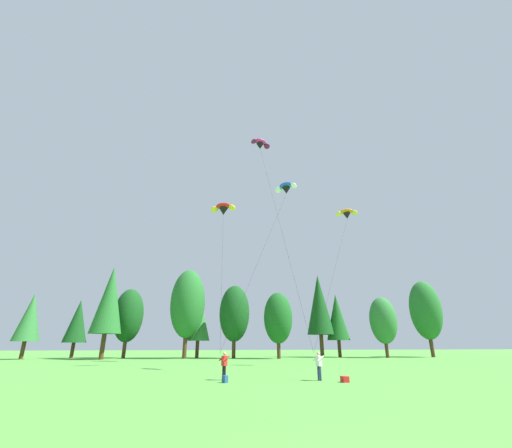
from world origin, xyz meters
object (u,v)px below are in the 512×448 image
(kite_flyer_mid, at_px, (319,363))
(parafoil_kite_mid_magenta, at_px, (260,144))
(parafoil_kite_far_red_yellow, at_px, (223,209))
(kite_flyer_near, at_px, (224,363))
(parafoil_kite_low_orange, at_px, (347,214))
(picnic_cooler, at_px, (345,379))
(parafoil_kite_high_blue_white, at_px, (286,188))
(backpack, at_px, (225,379))

(kite_flyer_mid, xyz_separation_m, parafoil_kite_mid_magenta, (-1.91, 11.95, 24.02))
(parafoil_kite_far_red_yellow, bearing_deg, kite_flyer_near, -90.36)
(parafoil_kite_mid_magenta, bearing_deg, kite_flyer_near, -110.48)
(kite_flyer_near, height_order, parafoil_kite_far_red_yellow, parafoil_kite_far_red_yellow)
(parafoil_kite_low_orange, bearing_deg, kite_flyer_mid, -124.30)
(picnic_cooler, bearing_deg, parafoil_kite_low_orange, -31.79)
(parafoil_kite_far_red_yellow, bearing_deg, picnic_cooler, -73.19)
(parafoil_kite_high_blue_white, bearing_deg, parafoil_kite_low_orange, 28.68)
(parafoil_kite_low_orange, bearing_deg, parafoil_kite_mid_magenta, -177.64)
(kite_flyer_mid, bearing_deg, parafoil_kite_low_orange, 55.70)
(kite_flyer_mid, distance_m, parafoil_kite_high_blue_white, 17.99)
(kite_flyer_near, bearing_deg, parafoil_kite_mid_magenta, 69.52)
(parafoil_kite_high_blue_white, xyz_separation_m, parafoil_kite_far_red_yellow, (-5.95, 14.31, 3.27))
(parafoil_kite_high_blue_white, distance_m, picnic_cooler, 19.28)
(parafoil_kite_high_blue_white, bearing_deg, kite_flyer_mid, -90.81)
(parafoil_kite_mid_magenta, distance_m, parafoil_kite_low_orange, 13.33)
(kite_flyer_mid, relative_size, parafoil_kite_mid_magenta, 0.07)
(parafoil_kite_mid_magenta, height_order, parafoil_kite_low_orange, parafoil_kite_mid_magenta)
(parafoil_kite_mid_magenta, distance_m, backpack, 28.02)
(parafoil_kite_high_blue_white, bearing_deg, picnic_cooler, -83.09)
(backpack, bearing_deg, parafoil_kite_mid_magenta, -50.99)
(picnic_cooler, bearing_deg, parafoil_kite_mid_magenta, 9.75)
(parafoil_kite_far_red_yellow, xyz_separation_m, picnic_cooler, (7.03, -23.27, -20.31))
(kite_flyer_mid, relative_size, parafoil_kite_far_red_yellow, 0.08)
(parafoil_kite_far_red_yellow, distance_m, picnic_cooler, 31.67)
(kite_flyer_mid, bearing_deg, parafoil_kite_high_blue_white, 89.19)
(picnic_cooler, bearing_deg, backpack, 80.70)
(kite_flyer_mid, distance_m, parafoil_kite_mid_magenta, 26.89)
(parafoil_kite_low_orange, distance_m, backpack, 25.32)
(parafoil_kite_far_red_yellow, bearing_deg, parafoil_kite_high_blue_white, -67.44)
(parafoil_kite_low_orange, bearing_deg, parafoil_kite_high_blue_white, -151.32)
(backpack, height_order, picnic_cooler, backpack)
(kite_flyer_near, relative_size, backpack, 4.23)
(kite_flyer_near, height_order, parafoil_kite_low_orange, parafoil_kite_low_orange)
(parafoil_kite_mid_magenta, relative_size, backpack, 60.15)
(parafoil_kite_mid_magenta, distance_m, parafoil_kite_far_red_yellow, 11.82)
(parafoil_kite_high_blue_white, relative_size, parafoil_kite_mid_magenta, 0.67)
(kite_flyer_near, relative_size, picnic_cooler, 3.25)
(parafoil_kite_far_red_yellow, relative_size, picnic_cooler, 43.20)
(kite_flyer_mid, relative_size, parafoil_kite_high_blue_white, 0.10)
(picnic_cooler, bearing_deg, kite_flyer_mid, 42.70)
(kite_flyer_near, xyz_separation_m, parafoil_kite_far_red_yellow, (0.13, 21.05, 19.48))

